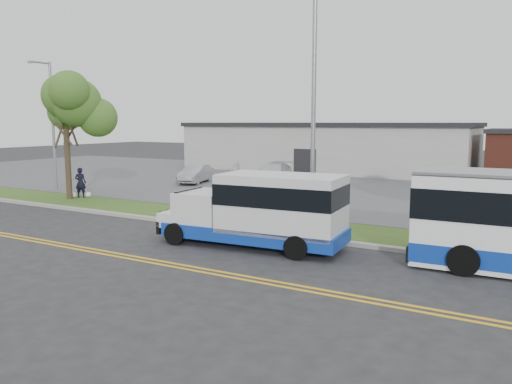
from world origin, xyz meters
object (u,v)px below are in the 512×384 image
Objects in this scene: tree_west at (65,109)px; streetlight_far at (52,121)px; streetlight_near at (313,100)px; parked_car_a at (195,174)px; pedestrian at (80,183)px; shuttle_bus at (264,208)px; parked_car_b at (274,173)px.

streetlight_far is (-4.00, 2.22, -0.65)m from tree_west.
streetlight_near is 2.43× the size of parked_car_a.
streetlight_far is at bearing -47.72° from pedestrian.
streetlight_far is 4.64× the size of pedestrian.
tree_west is 10.62m from parked_car_a.
parked_car_b is (-8.35, 16.61, -0.61)m from shuttle_bus.
streetlight_far is at bearing 151.02° from tree_west.
tree_west reaches higher than pedestrian.
streetlight_near is 19.20m from streetlight_far.
pedestrian reaches higher than parked_car_b.
streetlight_far reaches higher than shuttle_bus.
shuttle_bus is at bearing -74.19° from parked_car_b.
parked_car_b is at bearing 20.57° from parked_car_a.
streetlight_near is at bearing -8.05° from streetlight_far.
shuttle_bus is at bearing -18.01° from streetlight_far.
tree_west is 0.73× the size of streetlight_near.
tree_west is 15.01m from streetlight_near.
parked_car_b is (10.30, 10.55, -3.69)m from streetlight_far.
pedestrian is 0.37× the size of parked_car_b.
parked_car_a is (1.51, 8.89, -0.22)m from pedestrian.
streetlight_far is (-19.00, 2.69, -0.76)m from streetlight_near.
streetlight_near is (15.00, -0.47, 0.11)m from tree_west.
parked_car_b is (4.59, 3.24, 0.04)m from parked_car_a.
streetlight_far is at bearing -145.22° from parked_car_b.
streetlight_far is 1.15× the size of shuttle_bus.
shuttle_bus reaches higher than parked_car_b.
streetlight_far reaches higher than parked_car_a.
parked_car_a is (1.71, 9.52, -4.38)m from tree_west.
shuttle_bus reaches higher than parked_car_a.
streetlight_near is 16.45m from parked_car_b.
shuttle_bus is 4.04× the size of pedestrian.
shuttle_bus is (14.66, -3.85, -3.73)m from tree_west.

